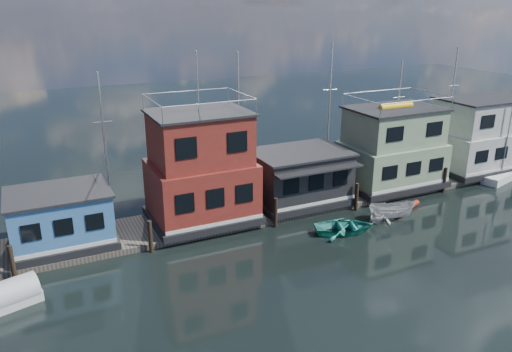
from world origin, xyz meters
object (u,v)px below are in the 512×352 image
houseboat_red (201,170)px  dinghy_teal (345,227)px  houseboat_blue (61,218)px  dinghy_white (378,214)px  day_sailer (501,176)px  houseboat_green (392,149)px  houseboat_dark (299,176)px  motorboat (392,211)px  tarp_runabout (0,299)px  houseboat_white (478,136)px  red_kayak (407,207)px

houseboat_red → dinghy_teal: 10.82m
houseboat_blue → dinghy_white: size_ratio=2.94×
day_sailer → houseboat_green: bearing=149.4°
houseboat_blue → houseboat_green: size_ratio=0.76×
houseboat_blue → houseboat_dark: bearing=-0.1°
houseboat_blue → motorboat: bearing=-13.3°
tarp_runabout → dinghy_white: tarp_runabout is taller
houseboat_white → dinghy_white: size_ratio=3.86×
houseboat_blue → houseboat_green: bearing=0.0°
day_sailer → dinghy_white: size_ratio=3.28×
houseboat_dark → day_sailer: (19.37, -2.78, -2.00)m
houseboat_red → tarp_runabout: bearing=-156.9°
houseboat_red → houseboat_green: (17.00, 0.00, -0.55)m
houseboat_red → red_kayak: 16.23m
houseboat_white → red_kayak: 13.14m
houseboat_blue → houseboat_red: 9.69m
houseboat_dark → dinghy_teal: bearing=-85.8°
tarp_runabout → houseboat_blue: bearing=40.6°
houseboat_white → houseboat_dark: bearing=-179.9°
houseboat_red → houseboat_green: bearing=0.0°
dinghy_white → motorboat: bearing=-118.5°
houseboat_green → day_sailer: bearing=-15.1°
houseboat_blue → houseboat_white: size_ratio=0.76×
houseboat_white → day_sailer: size_ratio=1.18×
red_kayak → dinghy_white: 3.53m
houseboat_dark → motorboat: 7.40m
day_sailer → houseboat_white: bearing=82.0°
dinghy_teal → red_kayak: (6.69, 1.24, -0.22)m
houseboat_red → red_kayak: (15.10, -4.49, -3.88)m
motorboat → dinghy_teal: (-4.48, -0.44, -0.23)m
day_sailer → motorboat: (-14.48, -2.49, 0.24)m
dinghy_teal → dinghy_white: size_ratio=1.94×
houseboat_green → red_kayak: size_ratio=2.78×
houseboat_white → day_sailer: day_sailer is taller
houseboat_red → dinghy_white: (11.68, -5.25, -3.53)m
houseboat_green → day_sailer: 11.19m
houseboat_red → day_sailer: houseboat_red is taller
motorboat → dinghy_white: size_ratio=1.58×
dinghy_teal → tarp_runabout: (-21.59, 0.12, 0.15)m
houseboat_white → tarp_runabout: size_ratio=2.03×
houseboat_red → motorboat: (12.89, -5.29, -3.44)m
houseboat_red → houseboat_dark: houseboat_red is taller
houseboat_dark → houseboat_green: 9.07m
houseboat_white → day_sailer: (0.37, -2.80, -3.12)m
houseboat_blue → motorboat: 23.06m
red_kayak → houseboat_red: bearing=144.2°
houseboat_dark → houseboat_green: (9.00, 0.02, 1.13)m
houseboat_dark → houseboat_green: houseboat_green is taller
houseboat_blue → tarp_runabout: houseboat_blue is taller
dinghy_teal → houseboat_dark: bearing=21.8°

